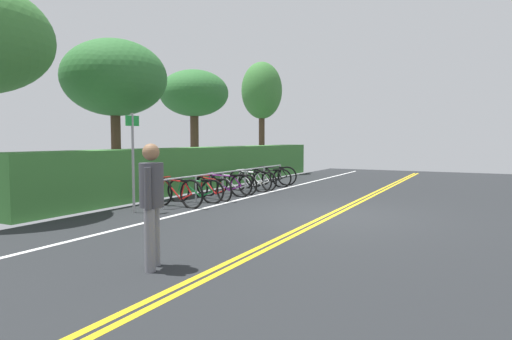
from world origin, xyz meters
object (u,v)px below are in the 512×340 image
at_px(bicycle_2, 212,188).
at_px(pedestrian, 152,197).
at_px(bicycle_5, 250,181).
at_px(bicycle_8, 274,176).
at_px(tree_mid, 115,79).
at_px(bicycle_0, 176,192).
at_px(bicycle_7, 268,178).
at_px(bicycle_6, 257,180).
at_px(sign_post_near, 133,153).
at_px(bicycle_1, 195,191).
at_px(tree_extra, 262,92).
at_px(bike_rack, 234,176).
at_px(tree_far_right, 194,94).
at_px(bicycle_3, 224,185).
at_px(bicycle_4, 233,184).

bearing_deg(bicycle_2, pedestrian, -153.44).
distance_m(bicycle_5, bicycle_8, 2.20).
xyz_separation_m(bicycle_8, tree_mid, (-4.85, 3.17, 3.24)).
relative_size(bicycle_0, bicycle_7, 1.09).
xyz_separation_m(bicycle_5, tree_mid, (-2.66, 3.30, 3.24)).
bearing_deg(bicycle_5, tree_mid, 128.86).
relative_size(bicycle_6, pedestrian, 1.01).
relative_size(bicycle_7, sign_post_near, 0.70).
height_order(bicycle_1, tree_extra, tree_extra).
relative_size(bicycle_1, sign_post_near, 0.72).
height_order(bicycle_6, bicycle_8, bicycle_8).
bearing_deg(bicycle_0, pedestrian, -145.38).
xyz_separation_m(bike_rack, bicycle_5, (0.82, -0.11, -0.21)).
bearing_deg(pedestrian, tree_extra, 21.84).
xyz_separation_m(bicycle_0, bicycle_6, (4.44, -0.02, -0.05)).
relative_size(bicycle_2, tree_far_right, 0.37).
xyz_separation_m(bicycle_3, bicycle_7, (2.95, -0.06, -0.01)).
bearing_deg(bicycle_4, tree_mid, 119.23).
distance_m(bicycle_2, bicycle_5, 2.25).
relative_size(bike_rack, sign_post_near, 3.01).
height_order(bicycle_6, pedestrian, pedestrian).
bearing_deg(sign_post_near, bicycle_4, -3.69).
height_order(bicycle_2, bicycle_5, bicycle_5).
height_order(bicycle_1, bicycle_7, bicycle_7).
distance_m(bike_rack, bicycle_5, 0.85).
xyz_separation_m(bike_rack, bicycle_6, (1.45, -0.05, -0.24)).
xyz_separation_m(bicycle_3, bicycle_8, (3.70, 0.05, 0.01)).
bearing_deg(bicycle_8, bicycle_3, -179.17).
height_order(bicycle_3, pedestrian, pedestrian).
bearing_deg(bicycle_7, bike_rack, 177.72).
xyz_separation_m(bicycle_7, pedestrian, (-9.73, -3.03, 0.62)).
bearing_deg(sign_post_near, bicycle_0, -14.34).
relative_size(bicycle_4, tree_mid, 0.36).
xyz_separation_m(bicycle_8, tree_extra, (4.85, 3.00, 3.75)).
height_order(bicycle_7, bicycle_8, bicycle_8).
xyz_separation_m(bicycle_2, bicycle_4, (1.37, 0.12, -0.00)).
xyz_separation_m(bicycle_6, tree_far_right, (1.57, 3.74, 3.25)).
relative_size(bicycle_3, bicycle_7, 1.06).
bearing_deg(tree_extra, bicycle_3, -160.32).
distance_m(bicycle_7, pedestrian, 10.21).
height_order(bicycle_8, sign_post_near, sign_post_near).
bearing_deg(bicycle_4, bicycle_7, -2.54).
relative_size(bike_rack, bicycle_1, 4.20).
relative_size(bicycle_2, bicycle_5, 1.00).
bearing_deg(bicycle_8, bicycle_6, -177.40).
bearing_deg(pedestrian, bicycle_0, 34.62).
height_order(bicycle_5, tree_far_right, tree_far_right).
bearing_deg(pedestrian, bicycle_6, 18.99).
distance_m(bike_rack, bicycle_8, 3.02).
relative_size(bicycle_4, sign_post_near, 0.74).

